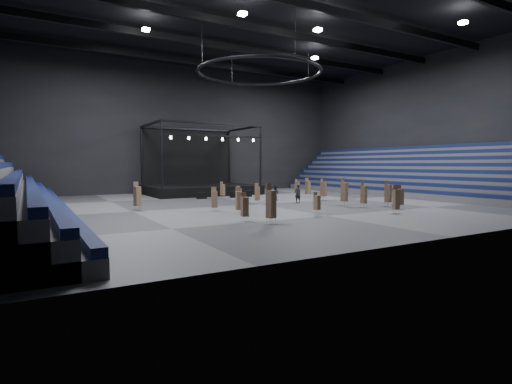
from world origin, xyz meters
TOP-DOWN VIEW (x-y plane):
  - floor at (0.00, 0.00)m, footprint 50.00×50.00m
  - ceiling at (0.00, 0.00)m, footprint 50.00×42.00m
  - wall_back at (0.00, 21.00)m, footprint 50.00×0.20m
  - wall_front at (0.00, -21.00)m, footprint 50.00×0.20m
  - wall_right at (25.00, 0.00)m, footprint 0.20×42.00m
  - bleachers_right at (22.94, 0.00)m, footprint 7.20×40.00m
  - stage at (0.00, 16.24)m, footprint 14.00×10.00m
  - truss_ring at (-0.00, 0.00)m, footprint 12.30×12.30m
  - roof_girders at (0.00, -0.00)m, footprint 49.00×30.35m
  - floodlights at (0.00, -4.00)m, footprint 28.60×16.60m
  - flight_case_left at (-2.64, 8.75)m, footprint 1.25×0.83m
  - flight_case_mid at (1.55, 8.38)m, footprint 1.25×0.69m
  - flight_case_right at (3.34, 8.68)m, footprint 1.23×0.84m
  - chair_stack_0 at (9.26, -8.16)m, footprint 0.65×0.65m
  - chair_stack_1 at (-0.28, 8.01)m, footprint 0.56×0.56m
  - chair_stack_2 at (8.41, 0.23)m, footprint 0.69×0.69m
  - chair_stack_3 at (9.32, 4.24)m, footprint 0.53×0.53m
  - chair_stack_4 at (-7.06, -9.97)m, footprint 0.48×0.48m
  - chair_stack_5 at (8.40, -10.26)m, footprint 0.60×0.60m
  - chair_stack_6 at (-6.53, -3.62)m, footprint 0.51×0.51m
  - chair_stack_7 at (8.92, 5.88)m, footprint 0.57×0.57m
  - chair_stack_8 at (6.85, -7.45)m, footprint 0.55×0.55m
  - chair_stack_9 at (-1.11, 2.27)m, footprint 0.48×0.48m
  - chair_stack_10 at (0.10, 0.57)m, footprint 0.45×0.45m
  - chair_stack_11 at (-0.03, -9.17)m, footprint 0.50×0.50m
  - chair_stack_12 at (-5.47, -6.05)m, footprint 0.48×0.48m
  - chair_stack_13 at (-6.16, -11.99)m, footprint 0.63×0.63m
  - chair_stack_14 at (-11.93, 0.58)m, footprint 0.63×0.63m
  - chair_stack_15 at (6.29, -5.45)m, footprint 0.61×0.61m
  - chair_stack_16 at (5.91, -11.99)m, footprint 0.52×0.52m
  - man_center at (4.24, -0.69)m, footprint 0.74×0.52m
  - crew_member at (3.62, 2.65)m, footprint 0.88×0.97m

SIDE VIEW (x-z plane):
  - floor at x=0.00m, z-range 0.00..0.00m
  - flight_case_right at x=3.34m, z-range 0.00..0.75m
  - flight_case_left at x=-2.64m, z-range 0.00..0.77m
  - flight_case_mid at x=1.55m, z-range 0.00..0.80m
  - crew_member at x=3.62m, z-range 0.00..1.63m
  - chair_stack_9 at x=-1.11m, z-range 0.07..1.83m
  - man_center at x=4.24m, z-range 0.00..1.91m
  - chair_stack_11 at x=-0.03m, z-range 0.07..1.86m
  - chair_stack_1 at x=-0.28m, z-range 0.06..2.02m
  - chair_stack_4 at x=-7.06m, z-range 0.06..2.10m
  - chair_stack_10 at x=0.10m, z-range 0.04..2.14m
  - chair_stack_6 at x=-6.53m, z-range 0.05..2.14m
  - chair_stack_7 at x=8.92m, z-range 0.05..2.22m
  - chair_stack_12 at x=-5.47m, z-range 0.04..2.23m
  - chair_stack_5 at x=8.40m, z-range 0.08..2.23m
  - chair_stack_16 at x=5.91m, z-range 0.03..2.36m
  - chair_stack_3 at x=9.32m, z-range 0.06..2.40m
  - chair_stack_8 at x=6.85m, z-range 0.03..2.44m
  - chair_stack_2 at x=8.41m, z-range 0.07..2.46m
  - chair_stack_14 at x=-11.93m, z-range 0.04..2.55m
  - chair_stack_0 at x=9.26m, z-range 0.06..2.55m
  - chair_stack_15 at x=6.29m, z-range 0.04..2.74m
  - chair_stack_13 at x=-6.16m, z-range 0.04..2.77m
  - stage at x=0.00m, z-range -3.15..6.05m
  - bleachers_right at x=22.94m, z-range -1.47..4.93m
  - wall_back at x=0.00m, z-range 0.00..18.00m
  - wall_front at x=0.00m, z-range 0.00..18.00m
  - wall_right at x=25.00m, z-range 0.00..18.00m
  - truss_ring at x=0.00m, z-range 10.43..15.58m
  - floodlights at x=0.00m, z-range 16.48..16.73m
  - roof_girders at x=0.00m, z-range 16.85..17.55m
  - ceiling at x=0.00m, z-range 17.90..18.10m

